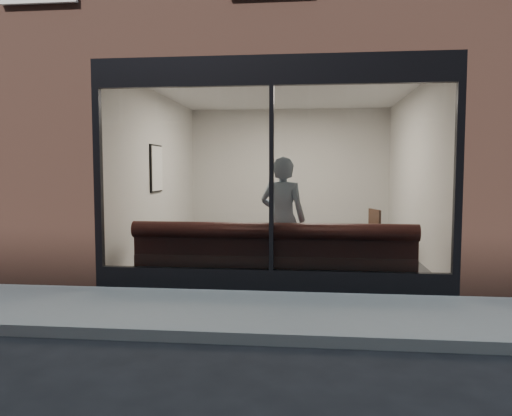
# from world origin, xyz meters

# --- Properties ---
(ground) EXTENTS (120.00, 120.00, 0.00)m
(ground) POSITION_xyz_m (0.00, 0.00, 0.00)
(ground) COLOR black
(ground) RESTS_ON ground
(sidewalk_near) EXTENTS (40.00, 2.00, 0.01)m
(sidewalk_near) POSITION_xyz_m (0.00, 1.00, 0.01)
(sidewalk_near) COLOR gray
(sidewalk_near) RESTS_ON ground
(kerb_near) EXTENTS (40.00, 0.10, 0.12)m
(kerb_near) POSITION_xyz_m (0.00, -0.05, 0.06)
(kerb_near) COLOR gray
(kerb_near) RESTS_ON ground
(host_building_pier_left) EXTENTS (2.50, 12.00, 3.20)m
(host_building_pier_left) POSITION_xyz_m (-3.75, 8.00, 1.60)
(host_building_pier_left) COLOR brown
(host_building_pier_left) RESTS_ON ground
(host_building_pier_right) EXTENTS (2.50, 12.00, 3.20)m
(host_building_pier_right) POSITION_xyz_m (3.75, 8.00, 1.60)
(host_building_pier_right) COLOR brown
(host_building_pier_right) RESTS_ON ground
(host_building_backfill) EXTENTS (5.00, 6.00, 3.20)m
(host_building_backfill) POSITION_xyz_m (0.00, 11.00, 1.60)
(host_building_backfill) COLOR brown
(host_building_backfill) RESTS_ON ground
(cafe_floor) EXTENTS (6.00, 6.00, 0.00)m
(cafe_floor) POSITION_xyz_m (0.00, 5.00, 0.02)
(cafe_floor) COLOR #2D2D30
(cafe_floor) RESTS_ON ground
(cafe_ceiling) EXTENTS (6.00, 6.00, 0.00)m
(cafe_ceiling) POSITION_xyz_m (0.00, 5.00, 3.19)
(cafe_ceiling) COLOR white
(cafe_ceiling) RESTS_ON host_building_upper
(cafe_wall_back) EXTENTS (5.00, 0.00, 5.00)m
(cafe_wall_back) POSITION_xyz_m (0.00, 7.99, 1.60)
(cafe_wall_back) COLOR silver
(cafe_wall_back) RESTS_ON ground
(cafe_wall_left) EXTENTS (0.00, 6.00, 6.00)m
(cafe_wall_left) POSITION_xyz_m (-2.49, 5.00, 1.60)
(cafe_wall_left) COLOR silver
(cafe_wall_left) RESTS_ON ground
(cafe_wall_right) EXTENTS (0.00, 6.00, 6.00)m
(cafe_wall_right) POSITION_xyz_m (2.49, 5.00, 1.60)
(cafe_wall_right) COLOR silver
(cafe_wall_right) RESTS_ON ground
(storefront_kick) EXTENTS (5.00, 0.10, 0.30)m
(storefront_kick) POSITION_xyz_m (0.00, 2.05, 0.15)
(storefront_kick) COLOR black
(storefront_kick) RESTS_ON ground
(storefront_header) EXTENTS (5.00, 0.10, 0.40)m
(storefront_header) POSITION_xyz_m (0.00, 2.05, 3.00)
(storefront_header) COLOR black
(storefront_header) RESTS_ON host_building_upper
(storefront_mullion) EXTENTS (0.06, 0.10, 2.50)m
(storefront_mullion) POSITION_xyz_m (0.00, 2.05, 1.55)
(storefront_mullion) COLOR black
(storefront_mullion) RESTS_ON storefront_kick
(storefront_glass) EXTENTS (4.80, 0.00, 4.80)m
(storefront_glass) POSITION_xyz_m (0.00, 2.02, 1.55)
(storefront_glass) COLOR white
(storefront_glass) RESTS_ON storefront_kick
(banquette) EXTENTS (4.00, 0.55, 0.45)m
(banquette) POSITION_xyz_m (0.00, 2.45, 0.23)
(banquette) COLOR #331214
(banquette) RESTS_ON cafe_floor
(person) EXTENTS (0.76, 0.58, 1.87)m
(person) POSITION_xyz_m (0.12, 2.67, 0.93)
(person) COLOR #8CA4B8
(person) RESTS_ON cafe_floor
(cafe_table_left) EXTENTS (0.73, 0.73, 0.04)m
(cafe_table_left) POSITION_xyz_m (-1.81, 3.00, 0.74)
(cafe_table_left) COLOR black
(cafe_table_left) RESTS_ON cafe_floor
(cafe_table_right) EXTENTS (0.61, 0.61, 0.03)m
(cafe_table_right) POSITION_xyz_m (0.94, 3.36, 0.74)
(cafe_table_right) COLOR black
(cafe_table_right) RESTS_ON cafe_floor
(cafe_chair_right) EXTENTS (0.59, 0.59, 0.05)m
(cafe_chair_right) POSITION_xyz_m (1.52, 4.48, 0.24)
(cafe_chair_right) COLOR black
(cafe_chair_right) RESTS_ON cafe_floor
(wall_poster) EXTENTS (0.02, 0.65, 0.86)m
(wall_poster) POSITION_xyz_m (-2.45, 4.78, 1.69)
(wall_poster) COLOR white
(wall_poster) RESTS_ON cafe_wall_left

